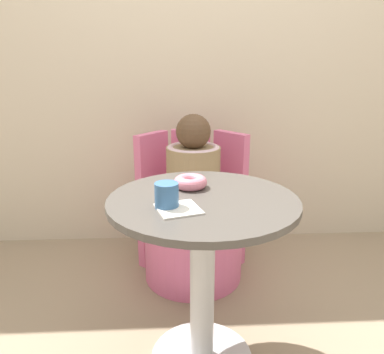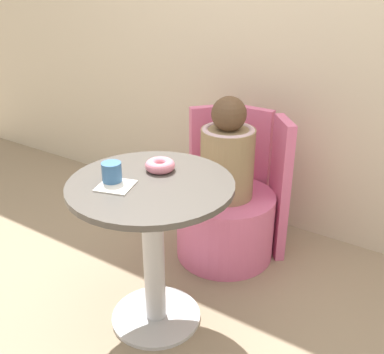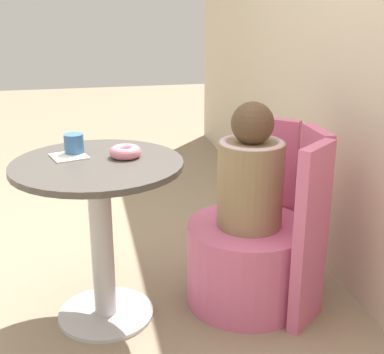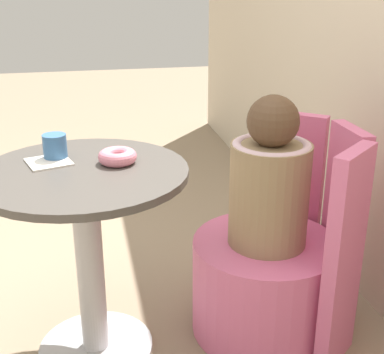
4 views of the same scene
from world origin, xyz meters
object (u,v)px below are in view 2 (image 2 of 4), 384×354
(tub_chair, at_px, (225,225))
(cup, at_px, (112,173))
(child_figure, at_px, (228,154))
(round_table, at_px, (153,227))
(donut, at_px, (160,165))

(tub_chair, relative_size, cup, 6.34)
(child_figure, bearing_deg, round_table, -90.08)
(tub_chair, xyz_separation_m, cup, (-0.13, -0.71, 0.55))
(cup, bearing_deg, child_figure, 79.94)
(donut, relative_size, cup, 1.50)
(round_table, distance_m, donut, 0.26)
(child_figure, relative_size, donut, 4.25)
(round_table, bearing_deg, cup, -146.18)
(round_table, distance_m, child_figure, 0.64)
(donut, bearing_deg, round_table, -71.37)
(child_figure, bearing_deg, tub_chair, 75.96)
(tub_chair, bearing_deg, child_figure, -104.04)
(tub_chair, distance_m, donut, 0.74)
(round_table, bearing_deg, child_figure, 89.92)
(cup, bearing_deg, tub_chair, 79.94)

